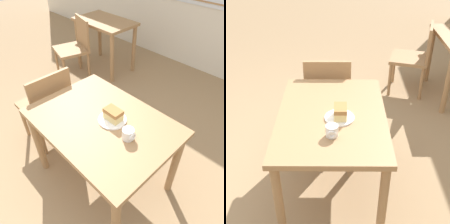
% 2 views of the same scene
% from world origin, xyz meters
% --- Properties ---
extents(ground_plane, '(14.00, 14.00, 0.00)m').
position_xyz_m(ground_plane, '(0.00, 0.00, 0.00)').
color(ground_plane, '#997A56').
extents(dining_table_near, '(1.08, 0.77, 0.73)m').
position_xyz_m(dining_table_near, '(-0.00, 0.50, 0.63)').
color(dining_table_near, '#9E754C').
rests_on(dining_table_near, ground_plane).
extents(dining_table_far, '(0.89, 0.57, 0.76)m').
position_xyz_m(dining_table_far, '(-1.55, 1.96, 0.61)').
color(dining_table_far, '#9E754C').
rests_on(dining_table_far, ground_plane).
extents(chair_near_window, '(0.44, 0.44, 0.87)m').
position_xyz_m(chair_near_window, '(-0.75, 0.45, 0.48)').
color(chair_near_window, '#9E754C').
rests_on(chair_near_window, ground_plane).
extents(chair_far_corner, '(0.54, 0.54, 0.87)m').
position_xyz_m(chair_far_corner, '(-1.66, 1.47, 0.48)').
color(chair_far_corner, '#9E754C').
rests_on(chair_far_corner, ground_plane).
extents(plate, '(0.21, 0.21, 0.01)m').
position_xyz_m(plate, '(0.05, 0.56, 0.74)').
color(plate, white).
rests_on(plate, dining_table_near).
extents(cake_slice, '(0.13, 0.09, 0.09)m').
position_xyz_m(cake_slice, '(0.06, 0.56, 0.79)').
color(cake_slice, '#E0C67F').
rests_on(cake_slice, plate).
extents(coffee_mug, '(0.09, 0.08, 0.08)m').
position_xyz_m(coffee_mug, '(0.26, 0.51, 0.77)').
color(coffee_mug, white).
rests_on(coffee_mug, dining_table_near).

